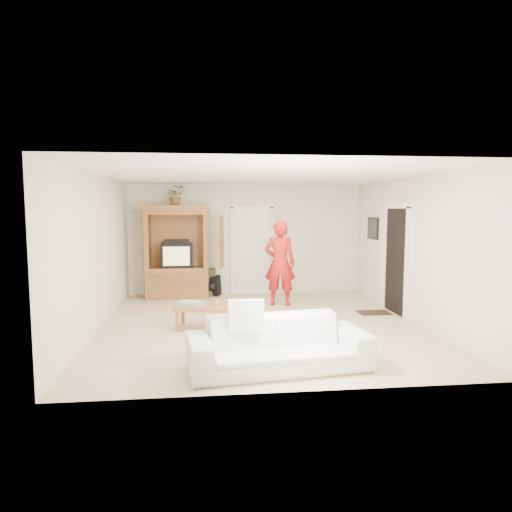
{
  "coord_description": "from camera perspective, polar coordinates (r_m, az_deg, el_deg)",
  "views": [
    {
      "loc": [
        -0.96,
        -7.82,
        2.04
      ],
      "look_at": [
        -0.02,
        0.6,
        1.15
      ],
      "focal_mm": 32.0,
      "sensor_mm": 36.0,
      "label": 1
    }
  ],
  "objects": [
    {
      "name": "framed_picture",
      "position": [
        10.4,
        14.41,
        3.39
      ],
      "size": [
        0.03,
        0.6,
        0.48
      ],
      "primitive_type": "cube",
      "color": "black",
      "rests_on": "wall_right"
    },
    {
      "name": "doormat",
      "position": [
        9.25,
        14.52,
        -6.87
      ],
      "size": [
        0.6,
        0.4,
        0.02
      ],
      "primitive_type": "cube",
      "color": "#382316",
      "rests_on": "floor"
    },
    {
      "name": "floor",
      "position": [
        8.14,
        0.6,
        -8.52
      ],
      "size": [
        6.0,
        6.0,
        0.0
      ],
      "primitive_type": "plane",
      "color": "tan",
      "rests_on": "ground"
    },
    {
      "name": "candle",
      "position": [
        7.86,
        -5.15,
        -5.75
      ],
      "size": [
        0.08,
        0.08,
        0.1
      ],
      "primitive_type": "cylinder",
      "color": "tan",
      "rests_on": "coffee_table"
    },
    {
      "name": "wall_right",
      "position": [
        8.69,
        18.93,
        0.79
      ],
      "size": [
        0.0,
        6.0,
        6.0
      ],
      "primitive_type": "plane",
      "rotation": [
        1.57,
        0.0,
        -1.57
      ],
      "color": "silver",
      "rests_on": "floor"
    },
    {
      "name": "backpack_black",
      "position": [
        10.72,
        -5.53,
        -3.74
      ],
      "size": [
        0.43,
        0.36,
        0.46
      ],
      "primitive_type": null,
      "rotation": [
        0.0,
        0.0,
        -0.43
      ],
      "color": "black",
      "rests_on": "floor"
    },
    {
      "name": "ceiling",
      "position": [
        7.89,
        0.63,
        10.07
      ],
      "size": [
        6.0,
        6.0,
        0.0
      ],
      "primitive_type": "plane",
      "rotation": [
        3.14,
        0.0,
        0.0
      ],
      "color": "white",
      "rests_on": "floor"
    },
    {
      "name": "towel",
      "position": [
        7.82,
        -8.17,
        -5.93
      ],
      "size": [
        0.45,
        0.39,
        0.08
      ],
      "primitive_type": "cube",
      "rotation": [
        0.0,
        0.0,
        -0.34
      ],
      "color": "#E64C4C",
      "rests_on": "coffee_table"
    },
    {
      "name": "coffee_table",
      "position": [
        7.84,
        -6.19,
        -6.56
      ],
      "size": [
        1.13,
        0.74,
        0.39
      ],
      "rotation": [
        0.0,
        0.0,
        -0.17
      ],
      "color": "#945933",
      "rests_on": "floor"
    },
    {
      "name": "wall_front",
      "position": [
        4.97,
        4.86,
        -2.59
      ],
      "size": [
        5.5,
        0.0,
        5.5
      ],
      "primitive_type": "plane",
      "rotation": [
        -1.57,
        0.0,
        0.0
      ],
      "color": "silver",
      "rests_on": "floor"
    },
    {
      "name": "wall_back",
      "position": [
        10.88,
        -1.32,
        2.1
      ],
      "size": [
        5.5,
        0.0,
        5.5
      ],
      "primitive_type": "plane",
      "rotation": [
        1.57,
        0.0,
        0.0
      ],
      "color": "silver",
      "rests_on": "floor"
    },
    {
      "name": "man",
      "position": [
        9.57,
        3.0,
        -0.88
      ],
      "size": [
        0.73,
        0.56,
        1.79
      ],
      "primitive_type": "imported",
      "rotation": [
        0.0,
        0.0,
        2.92
      ],
      "color": "red",
      "rests_on": "floor"
    },
    {
      "name": "plant",
      "position": [
        10.47,
        -9.98,
        7.44
      ],
      "size": [
        0.42,
        0.37,
        0.44
      ],
      "primitive_type": "imported",
      "rotation": [
        0.0,
        0.0,
        0.09
      ],
      "color": "#4C7238",
      "rests_on": "armoire"
    },
    {
      "name": "backpack_olive",
      "position": [
        10.71,
        -6.03,
        -3.28
      ],
      "size": [
        0.37,
        0.3,
        0.64
      ],
      "primitive_type": null,
      "rotation": [
        0.0,
        0.0,
        0.16
      ],
      "color": "#47442B",
      "rests_on": "floor"
    },
    {
      "name": "armoire",
      "position": [
        10.56,
        -9.7,
        -0.24
      ],
      "size": [
        1.82,
        1.14,
        2.1
      ],
      "color": "#965E2E",
      "rests_on": "floor"
    },
    {
      "name": "wall_left",
      "position": [
        8.05,
        -19.2,
        0.39
      ],
      "size": [
        0.0,
        6.0,
        6.0
      ],
      "primitive_type": "plane",
      "rotation": [
        1.57,
        0.0,
        1.57
      ],
      "color": "silver",
      "rests_on": "floor"
    },
    {
      "name": "door_back",
      "position": [
        10.89,
        -0.52,
        0.63
      ],
      "size": [
        0.85,
        0.05,
        2.04
      ],
      "primitive_type": "cube",
      "color": "white",
      "rests_on": "floor"
    },
    {
      "name": "doorway_right",
      "position": [
        9.25,
        17.15,
        -0.6
      ],
      "size": [
        0.05,
        0.9,
        2.04
      ],
      "primitive_type": "cube",
      "color": "black",
      "rests_on": "floor"
    },
    {
      "name": "sofa",
      "position": [
        5.88,
        2.79,
        -10.9
      ],
      "size": [
        2.36,
        1.17,
        0.66
      ],
      "primitive_type": "imported",
      "rotation": [
        0.0,
        0.0,
        0.13
      ],
      "color": "silver",
      "rests_on": "floor"
    }
  ]
}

